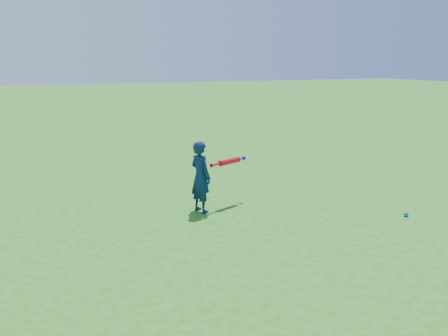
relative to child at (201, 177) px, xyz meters
name	(u,v)px	position (x,y,z in m)	size (l,w,h in m)	color
ground	(169,217)	(-0.49, -0.07, -0.51)	(80.00, 80.00, 0.00)	#1E6317
child	(201,177)	(0.00, 0.00, 0.00)	(0.37, 0.24, 1.02)	#0D1F41
ground_ball_blue	(406,214)	(2.47, -1.41, -0.48)	(0.06, 0.06, 0.06)	blue
bat_swing	(231,161)	(0.57, 0.20, 0.14)	(0.72, 0.36, 0.09)	red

